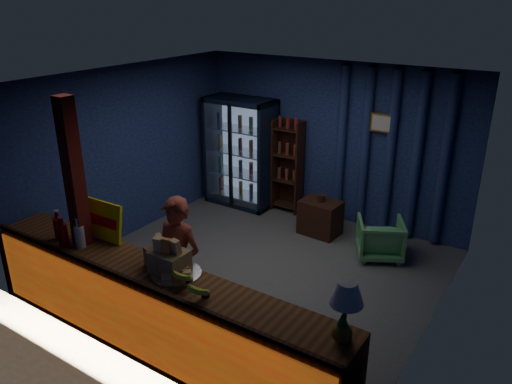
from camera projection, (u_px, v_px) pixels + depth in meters
ground at (256, 271)px, 6.83m from camera, size 4.60×4.60×0.00m
room_walls at (256, 162)px, 6.25m from camera, size 4.60×4.60×4.60m
counter at (155, 310)px, 5.17m from camera, size 4.40×0.57×0.99m
support_post at (79, 215)px, 5.41m from camera, size 0.16×0.16×2.60m
beverage_cooler at (243, 152)px, 8.76m from camera, size 1.20×0.62×1.90m
bottle_shelf at (289, 166)px, 8.49m from camera, size 0.50×0.28×1.60m
curtain_folds at (390, 153)px, 7.49m from camera, size 1.74×0.14×2.50m
framed_picture at (382, 123)px, 7.37m from camera, size 0.36×0.04×0.28m
shopkeeper at (178, 264)px, 5.46m from camera, size 0.60×0.42×1.55m
green_chair at (380, 238)px, 7.10m from camera, size 0.84×0.85×0.58m
side_table at (320, 217)px, 7.80m from camera, size 0.63×0.47×0.66m
yellow_sign at (103, 220)px, 5.58m from camera, size 0.56×0.13×0.44m
soda_bottles at (67, 232)px, 5.49m from camera, size 0.47×0.19×0.35m
snack_box_left at (169, 260)px, 4.94m from camera, size 0.35×0.29×0.37m
snack_box_centre at (162, 257)px, 5.02m from camera, size 0.38×0.35×0.33m
pastry_tray at (176, 272)px, 4.91m from camera, size 0.50×0.50×0.08m
banana_bunches at (194, 283)px, 4.62m from camera, size 0.53×0.31×0.18m
table_lamp at (347, 296)px, 3.85m from camera, size 0.27×0.27×0.53m
pineapple at (342, 330)px, 3.93m from camera, size 0.17×0.17×0.29m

